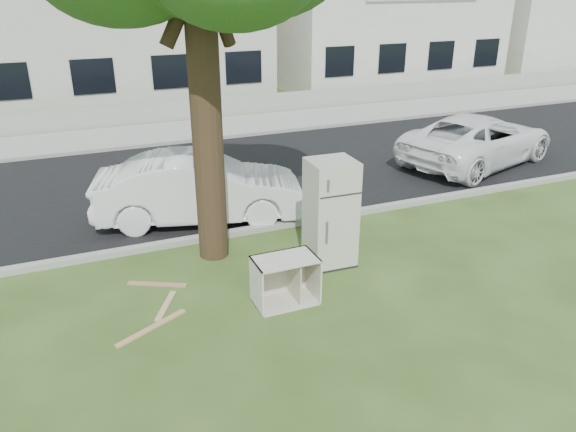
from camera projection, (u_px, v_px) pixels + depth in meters
name	position (u px, v px, depth m)	size (l,w,h in m)	color
ground	(268.00, 296.00, 9.14)	(120.00, 120.00, 0.00)	#2E4418
road	(184.00, 182.00, 14.23)	(120.00, 7.00, 0.01)	black
kerb_near	(225.00, 237.00, 11.22)	(120.00, 0.18, 0.12)	gray
kerb_far	(158.00, 146.00, 17.25)	(120.00, 0.18, 0.12)	gray
sidewalk	(150.00, 134.00, 18.47)	(120.00, 2.80, 0.01)	gray
low_wall	(141.00, 114.00, 19.70)	(120.00, 0.15, 0.70)	gray
townhouse_center	(113.00, 5.00, 22.52)	(11.22, 8.16, 7.44)	beige
townhouse_right	(372.00, 7.00, 26.88)	(10.20, 8.16, 6.84)	silver
fridge	(331.00, 213.00, 9.88)	(0.80, 0.74, 1.93)	silver
cabinet	(285.00, 280.00, 8.85)	(1.00, 0.62, 0.78)	white
plank_a	(152.00, 328.00, 8.31)	(1.23, 0.10, 0.02)	tan
plank_b	(157.00, 284.00, 9.48)	(1.02, 0.10, 0.02)	#A57656
plank_c	(166.00, 306.00, 8.86)	(0.87, 0.10, 0.02)	tan
car_center	(200.00, 188.00, 11.76)	(1.51, 4.34, 1.43)	silver
car_right	(478.00, 139.00, 15.38)	(2.27, 4.92, 1.37)	white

